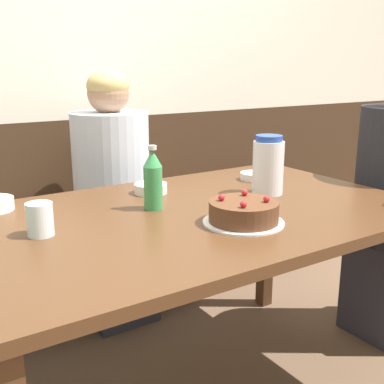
% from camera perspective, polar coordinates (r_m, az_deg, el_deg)
% --- Properties ---
extents(back_wall, '(4.80, 0.04, 2.50)m').
position_cam_1_polar(back_wall, '(2.47, -13.70, 15.65)').
color(back_wall, '#3D2819').
rests_on(back_wall, ground_plane).
extents(bench_seat, '(2.43, 0.38, 0.48)m').
position_cam_1_polar(bench_seat, '(2.46, -10.50, -8.39)').
color(bench_seat, '#381E11').
rests_on(bench_seat, ground_plane).
extents(dining_table, '(1.51, 0.94, 0.73)m').
position_cam_1_polar(dining_table, '(1.62, 0.35, -4.87)').
color(dining_table, '#4C2D19').
rests_on(dining_table, ground_plane).
extents(birthday_cake, '(0.25, 0.25, 0.09)m').
position_cam_1_polar(birthday_cake, '(1.47, 6.14, -2.43)').
color(birthday_cake, white).
rests_on(birthday_cake, dining_table).
extents(water_pitcher, '(0.12, 0.12, 0.22)m').
position_cam_1_polar(water_pitcher, '(1.81, 9.00, 3.11)').
color(water_pitcher, white).
rests_on(water_pitcher, dining_table).
extents(soju_bottle, '(0.06, 0.06, 0.22)m').
position_cam_1_polar(soju_bottle, '(1.60, -4.65, 1.52)').
color(soju_bottle, '#388E4C').
rests_on(soju_bottle, dining_table).
extents(bowl_rice_small, '(0.12, 0.12, 0.03)m').
position_cam_1_polar(bowl_rice_small, '(2.04, 7.37, 1.88)').
color(bowl_rice_small, white).
rests_on(bowl_rice_small, dining_table).
extents(bowl_side_dish, '(0.12, 0.12, 0.04)m').
position_cam_1_polar(bowl_side_dish, '(1.81, -4.92, 0.43)').
color(bowl_side_dish, white).
rests_on(bowl_side_dish, dining_table).
extents(glass_water_tall, '(0.08, 0.08, 0.10)m').
position_cam_1_polar(glass_water_tall, '(1.42, -17.59, -3.11)').
color(glass_water_tall, silver).
rests_on(glass_water_tall, dining_table).
extents(person_grey_tee, '(0.35, 0.35, 1.18)m').
position_cam_1_polar(person_grey_tee, '(2.27, -9.35, -1.40)').
color(person_grey_tee, '#33333D').
rests_on(person_grey_tee, ground_plane).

